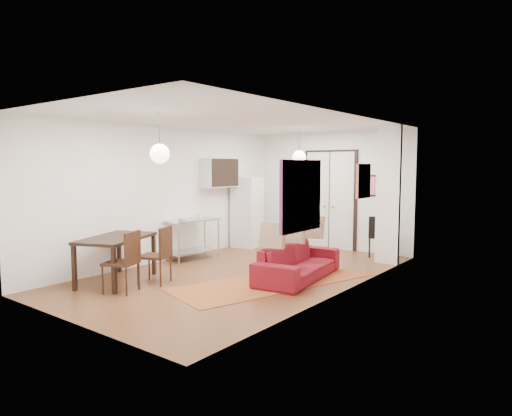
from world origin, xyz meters
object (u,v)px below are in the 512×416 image
Objects in this scene: kitchen_counter at (192,234)px; fridge at (247,212)px; coffee_table at (286,249)px; dining_chair_near at (159,250)px; black_side_chair at (380,232)px; sofa at (298,262)px; dining_table at (116,242)px; dining_chair_far at (126,256)px.

kitchen_counter is 1.97m from fridge.
dining_chair_near reaches higher than coffee_table.
fridge is at bearing -7.99° from black_side_chair.
dining_chair_near is (0.98, -3.73, -0.30)m from fridge.
coffee_table is at bearing 37.27° from sofa.
sofa is at bearing -43.74° from fridge.
kitchen_counter is at bearing 99.52° from dining_table.
dining_chair_near is at bearing -113.57° from coffee_table.
dining_chair_far is (-1.07, -3.16, 0.23)m from coffee_table.
dining_table is 5.80m from black_side_chair.
dining_chair_near is (0.60, 0.45, -0.14)m from dining_table.
dining_chair_near reaches higher than kitchen_counter.
fridge reaches higher than coffee_table.
kitchen_counter is at bearing -161.88° from coffee_table.
coffee_table is at bearing 133.58° from dining_chair_near.
dining_table is (-2.43, -2.16, 0.41)m from sofa.
kitchen_counter is 0.69× the size of fridge.
black_side_chair is at bearing 8.07° from fridge.
fridge is (0.00, 1.94, 0.32)m from kitchen_counter.
sofa reaches higher than coffee_table.
dining_chair_far is 1.08× the size of black_side_chair.
sofa is 1.27× the size of dining_table.
black_side_chair is at bearing 134.96° from dining_chair_far.
dining_table is at bearing -119.87° from coffee_table.
kitchen_counter is (-2.05, -0.67, 0.21)m from coffee_table.
dining_chair_far is at bearing -60.59° from kitchen_counter.
kitchen_counter is 4.25m from black_side_chair.
sofa is at bearing 6.32° from kitchen_counter.
kitchen_counter is at bearing -98.00° from fridge.
fridge is at bearing 148.24° from coffee_table.
dining_table is 1.67× the size of dining_chair_near.
black_side_chair reaches higher than sofa.
coffee_table is at bearing 138.39° from dining_chair_far.
black_side_chair is (2.18, 5.34, -0.04)m from dining_chair_far.
fridge is 1.76× the size of dining_chair_near.
dining_chair_far reaches higher than dining_table.
dining_chair_far is at bearing 134.70° from sofa.
dining_table is (0.38, -2.24, 0.16)m from kitchen_counter.
dining_chair_far is at bearing 43.75° from black_side_chair.
black_side_chair is (2.78, 5.09, -0.18)m from dining_table.
dining_chair_near is (-1.07, -2.46, 0.23)m from coffee_table.
sofa is at bearing 59.25° from black_side_chair.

